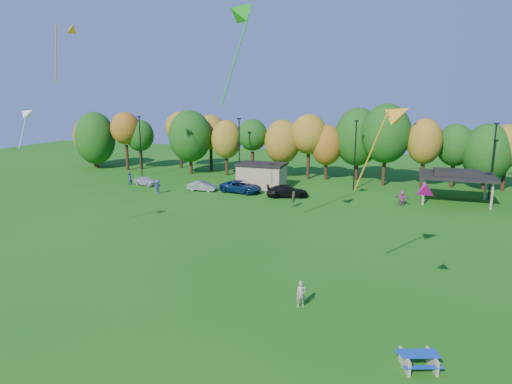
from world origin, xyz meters
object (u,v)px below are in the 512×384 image
(picnic_table, at_px, (418,359))
(car_d, at_px, (287,191))
(car_c, at_px, (241,187))
(car_b, at_px, (202,186))
(kite_flyer, at_px, (301,294))
(car_a, at_px, (146,181))

(picnic_table, relative_size, car_d, 0.42)
(car_c, bearing_deg, car_b, 105.89)
(kite_flyer, height_order, car_a, kite_flyer)
(car_a, bearing_deg, picnic_table, -118.25)
(car_b, xyz_separation_m, car_c, (5.20, 0.65, 0.14))
(car_a, relative_size, car_d, 0.73)
(kite_flyer, relative_size, car_b, 0.43)
(kite_flyer, xyz_separation_m, car_d, (-8.43, 28.09, -0.07))
(car_a, relative_size, car_b, 0.98)
(picnic_table, height_order, kite_flyer, kite_flyer)
(car_c, height_order, car_d, car_c)
(picnic_table, height_order, car_b, car_b)
(car_a, distance_m, car_c, 14.09)
(car_a, distance_m, car_b, 8.92)
(picnic_table, height_order, car_c, car_c)
(car_b, height_order, car_d, car_d)
(car_a, bearing_deg, car_b, -80.13)
(car_a, xyz_separation_m, car_b, (8.89, -0.77, -0.01))
(picnic_table, xyz_separation_m, kite_flyer, (-6.59, 4.27, 0.37))
(picnic_table, height_order, car_d, car_d)
(picnic_table, relative_size, car_a, 0.58)
(car_d, bearing_deg, kite_flyer, 177.11)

